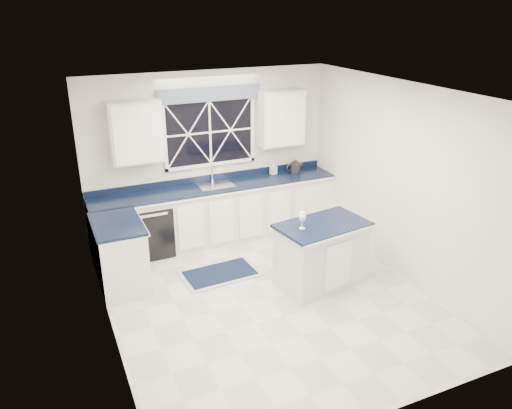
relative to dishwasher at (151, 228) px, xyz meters
name	(u,v)px	position (x,y,z in m)	size (l,w,h in m)	color
ground	(269,298)	(1.10, -1.95, -0.41)	(4.50, 4.50, 0.00)	silver
back_wall	(210,156)	(1.10, 0.30, 0.94)	(4.00, 0.10, 2.70)	silver
base_cabinets	(202,221)	(0.77, -0.17, 0.04)	(3.99, 1.60, 0.90)	silver
countertop	(217,187)	(1.10, 0.00, 0.51)	(3.98, 0.64, 0.04)	black
dishwasher	(151,228)	(0.00, 0.00, 0.00)	(0.60, 0.58, 0.82)	black
window	(210,127)	(1.10, 0.25, 1.42)	(1.65, 0.09, 1.26)	black
upper_cabinets	(212,124)	(1.10, 0.13, 1.49)	(3.10, 0.34, 0.90)	silver
faucet	(213,173)	(1.10, 0.19, 0.69)	(0.05, 0.20, 0.30)	silver
island	(321,254)	(1.92, -1.87, 0.04)	(1.31, 0.90, 0.90)	silver
rug	(220,273)	(0.72, -1.08, -0.40)	(1.14, 0.73, 0.02)	#A4A49F
kettle	(295,166)	(2.57, 0.13, 0.63)	(0.32, 0.20, 0.23)	#29292C
wine_glass	(302,217)	(1.59, -1.89, 0.65)	(0.10, 0.10, 0.23)	white
soap_bottle	(273,168)	(2.18, 0.18, 0.64)	(0.10, 0.10, 0.21)	silver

